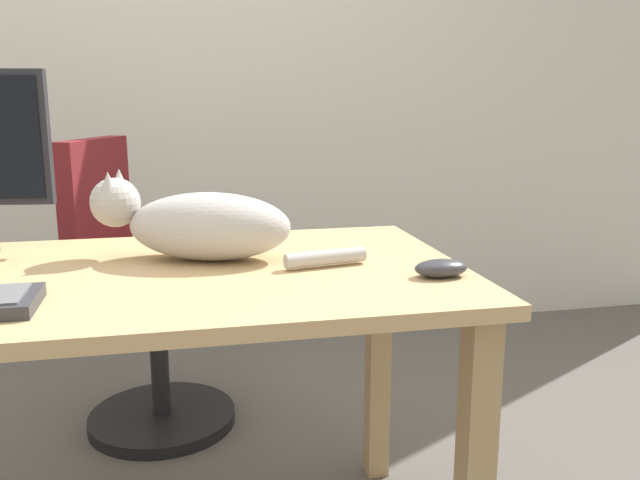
% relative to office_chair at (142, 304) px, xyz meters
% --- Properties ---
extents(back_wall, '(6.00, 0.04, 2.60)m').
position_rel_office_chair_xyz_m(back_wall, '(-0.08, 0.80, 0.88)').
color(back_wall, beige).
rests_on(back_wall, ground_plane).
extents(desk, '(1.60, 0.74, 0.72)m').
position_rel_office_chair_xyz_m(desk, '(-0.08, -0.77, 0.21)').
color(desk, tan).
rests_on(desk, ground_plane).
extents(office_chair, '(0.51, 0.49, 0.95)m').
position_rel_office_chair_xyz_m(office_chair, '(0.00, 0.00, 0.00)').
color(office_chair, black).
rests_on(office_chair, ground_plane).
extents(cat, '(0.58, 0.29, 0.20)m').
position_rel_office_chair_xyz_m(cat, '(0.17, -0.68, 0.39)').
color(cat, '#B2ADA8').
rests_on(cat, desk).
extents(computer_mouse, '(0.11, 0.06, 0.04)m').
position_rel_office_chair_xyz_m(computer_mouse, '(0.64, -0.93, 0.32)').
color(computer_mouse, '#333338').
rests_on(computer_mouse, desk).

